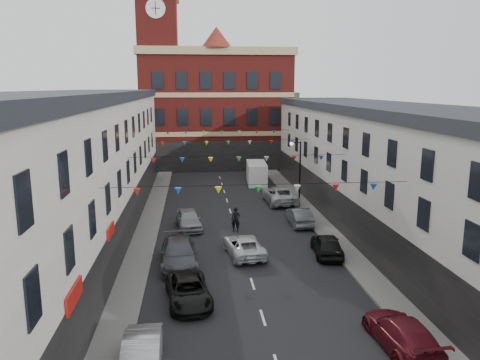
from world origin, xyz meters
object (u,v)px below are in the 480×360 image
object	(u,v)px
car_right_c	(402,333)
white_van	(257,173)
car_left_c	(188,291)
car_right_d	(327,245)
moving_car	(244,246)
car_left_d	(179,253)
pedestrian	(236,220)
car_left_b	(141,357)
car_right_e	(299,216)
car_left_e	(189,219)
car_right_f	(279,195)
street_lamp	(297,164)

from	to	relation	value
car_right_c	white_van	size ratio (longest dim) A/B	0.89
car_left_c	car_right_d	size ratio (longest dim) A/B	1.07
moving_car	car_right_d	bearing A→B (deg)	167.04
car_left_c	car_left_d	distance (m)	5.26
car_left_c	car_right_c	size ratio (longest dim) A/B	0.95
moving_car	car_right_c	bearing A→B (deg)	107.69
pedestrian	car_left_b	bearing A→B (deg)	-97.02
car_right_d	car_right_e	xyz separation A→B (m)	(-0.25, 7.08, -0.03)
car_left_e	car_right_e	xyz separation A→B (m)	(8.94, 0.10, -0.05)
car_left_d	car_right_f	world-z (taller)	car_right_f
car_right_d	moving_car	distance (m)	5.50
car_left_b	car_left_d	distance (m)	11.25
moving_car	white_van	world-z (taller)	white_van
car_left_e	moving_car	distance (m)	7.40
car_right_d	car_right_f	size ratio (longest dim) A/B	0.73
car_left_e	white_van	bearing A→B (deg)	57.96
car_left_e	pedestrian	size ratio (longest dim) A/B	2.31
car_right_c	car_right_e	distance (m)	18.45
car_left_d	moving_car	bearing A→B (deg)	15.37
car_left_b	car_left_d	size ratio (longest dim) A/B	0.77
street_lamp	car_left_b	bearing A→B (deg)	-114.68
street_lamp	moving_car	bearing A→B (deg)	-116.08
car_right_c	car_right_d	world-z (taller)	car_right_d
car_right_e	white_van	size ratio (longest dim) A/B	0.78
car_left_b	car_right_e	distance (m)	21.88
car_left_d	street_lamp	bearing A→B (deg)	50.67
car_right_d	car_left_b	bearing A→B (deg)	53.83
car_left_e	car_right_d	size ratio (longest dim) A/B	1.04
moving_car	street_lamp	bearing A→B (deg)	-123.01
car_right_e	white_van	bearing A→B (deg)	-86.24
car_left_d	white_van	xyz separation A→B (m)	(8.29, 24.81, 0.42)
car_left_b	car_left_c	distance (m)	6.23
white_van	pedestrian	world-z (taller)	white_van
moving_car	pedestrian	xyz separation A→B (m)	(-0.08, 5.14, 0.31)
car_right_d	pedestrian	world-z (taller)	pedestrian
street_lamp	car_left_e	xyz separation A→B (m)	(-10.23, -6.93, -3.14)
car_right_f	car_right_c	bearing A→B (deg)	87.51
car_right_d	car_left_d	bearing A→B (deg)	10.92
car_right_c	car_right_f	distance (m)	25.86
car_left_c	car_right_f	size ratio (longest dim) A/B	0.79
street_lamp	pedestrian	size ratio (longest dim) A/B	3.10
car_left_b	car_right_d	xyz separation A→B (m)	(10.88, 12.04, 0.03)
car_left_d	car_right_c	world-z (taller)	car_left_d
car_left_b	car_right_f	xyz separation A→B (m)	(10.35, 26.52, 0.11)
moving_car	car_left_e	bearing A→B (deg)	-66.83
street_lamp	car_left_d	distance (m)	18.55
car_left_b	moving_car	xyz separation A→B (m)	(5.40, 12.62, -0.04)
car_right_c	white_van	bearing A→B (deg)	-90.41
car_left_c	car_right_c	distance (m)	10.53
car_right_c	car_left_d	bearing A→B (deg)	-49.96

